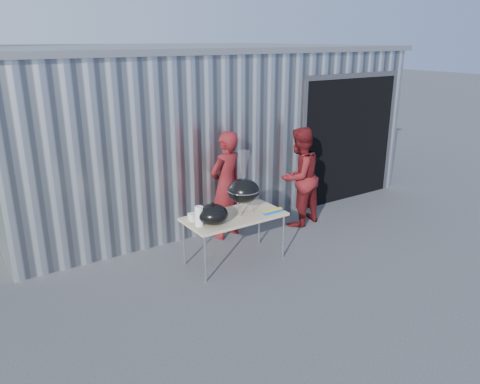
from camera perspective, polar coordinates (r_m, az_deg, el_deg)
ground at (r=7.00m, az=3.65°, el=-9.47°), size 80.00×80.00×0.00m
building at (r=10.72m, az=-7.39°, el=8.94°), size 8.20×6.20×3.10m
folding_table at (r=6.96m, az=-0.69°, el=-3.18°), size 1.50×0.75×0.75m
kettle_grill at (r=6.91m, az=0.41°, el=0.67°), size 0.49×0.49×0.95m
grill_lid at (r=6.60m, az=-3.35°, el=-2.72°), size 0.44×0.44×0.32m
paper_towels at (r=6.55m, az=-5.00°, el=-2.95°), size 0.12×0.12×0.28m
white_tub at (r=6.80m, az=-5.35°, el=-2.98°), size 0.20×0.15×0.10m
foil_box at (r=7.03m, az=4.03°, el=-2.37°), size 0.32×0.06×0.06m
person_cook at (r=7.80m, az=-1.67°, el=0.81°), size 0.75×0.59×1.83m
person_bystander at (r=8.41m, az=7.23°, el=1.83°), size 0.99×0.84×1.79m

